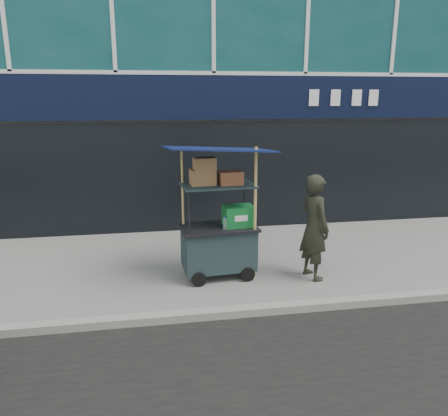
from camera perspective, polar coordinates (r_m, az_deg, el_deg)
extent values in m
plane|color=slate|center=(6.43, 3.98, -12.83)|extent=(80.00, 80.00, 0.00)
cube|color=gray|center=(6.24, 4.43, -13.16)|extent=(80.00, 0.18, 0.12)
cube|color=black|center=(9.51, -1.31, 14.19)|extent=(15.68, 0.06, 0.90)
cube|color=black|center=(9.71, -1.29, 4.11)|extent=(15.68, 0.04, 2.40)
cube|color=black|center=(7.29, -0.74, -5.27)|extent=(1.22, 0.77, 0.68)
cylinder|color=black|center=(7.02, -3.30, -9.33)|extent=(0.24, 0.07, 0.23)
cylinder|color=black|center=(7.21, 3.14, -8.68)|extent=(0.24, 0.07, 0.23)
cube|color=black|center=(7.18, -0.74, -2.57)|extent=(1.30, 0.86, 0.04)
cylinder|color=black|center=(6.70, -4.60, -0.79)|extent=(0.03, 0.03, 0.73)
cylinder|color=black|center=(6.96, 4.09, -0.21)|extent=(0.03, 0.03, 0.73)
cylinder|color=black|center=(7.26, -5.39, 0.39)|extent=(0.03, 0.03, 0.73)
cylinder|color=black|center=(7.49, 2.69, 0.88)|extent=(0.03, 0.03, 0.73)
cube|color=black|center=(7.00, -0.76, 2.98)|extent=(1.22, 0.77, 0.03)
cylinder|color=tan|center=(6.98, 4.07, -0.98)|extent=(0.05, 0.05, 2.18)
cylinder|color=tan|center=(7.30, -5.37, -0.72)|extent=(0.04, 0.04, 2.09)
cube|color=#0C1545|center=(6.91, -0.78, 7.71)|extent=(1.74, 1.29, 0.19)
cube|color=#0F6424|center=(7.16, 1.88, -1.04)|extent=(0.51, 0.38, 0.34)
cylinder|color=silver|center=(6.98, 0.09, -2.08)|extent=(0.07, 0.07, 0.19)
cylinder|color=blue|center=(6.95, 0.09, -1.23)|extent=(0.03, 0.03, 0.02)
cube|color=olive|center=(6.97, -2.80, 4.05)|extent=(0.41, 0.32, 0.24)
cube|color=olive|center=(6.98, 0.88, 3.95)|extent=(0.39, 0.30, 0.21)
cube|color=olive|center=(6.92, -2.56, 5.81)|extent=(0.36, 0.28, 0.19)
imported|color=black|center=(7.26, 11.71, -2.44)|extent=(0.57, 0.72, 1.75)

